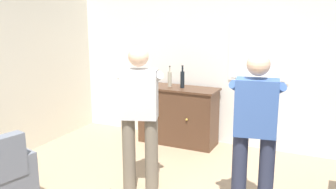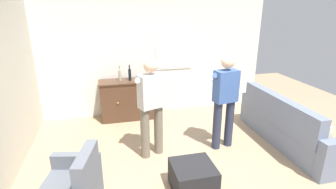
{
  "view_description": "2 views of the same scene",
  "coord_description": "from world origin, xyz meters",
  "px_view_note": "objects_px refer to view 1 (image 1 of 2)",
  "views": [
    {
      "loc": [
        1.49,
        -2.83,
        2.07
      ],
      "look_at": [
        -0.08,
        0.54,
        1.21
      ],
      "focal_mm": 40.0,
      "sensor_mm": 36.0,
      "label": 1
    },
    {
      "loc": [
        -1.16,
        -3.28,
        2.46
      ],
      "look_at": [
        -0.22,
        0.57,
        1.1
      ],
      "focal_mm": 28.0,
      "sensor_mm": 36.0,
      "label": 2
    }
  ],
  "objects_px": {
    "bottle_liquor_amber": "(182,79)",
    "person_standing_right": "(255,129)",
    "sideboard_cabinet": "(178,115)",
    "person_standing_left": "(140,113)",
    "bottle_wine_green": "(170,79)"
  },
  "relations": [
    {
      "from": "bottle_liquor_amber",
      "to": "person_standing_right",
      "type": "distance_m",
      "value": 2.22
    },
    {
      "from": "person_standing_right",
      "to": "sideboard_cabinet",
      "type": "bearing_deg",
      "value": 132.6
    },
    {
      "from": "sideboard_cabinet",
      "to": "person_standing_left",
      "type": "height_order",
      "value": "person_standing_left"
    },
    {
      "from": "sideboard_cabinet",
      "to": "person_standing_right",
      "type": "bearing_deg",
      "value": -47.4
    },
    {
      "from": "bottle_liquor_amber",
      "to": "person_standing_left",
      "type": "height_order",
      "value": "person_standing_left"
    },
    {
      "from": "bottle_liquor_amber",
      "to": "person_standing_left",
      "type": "bearing_deg",
      "value": -83.91
    },
    {
      "from": "bottle_wine_green",
      "to": "sideboard_cabinet",
      "type": "bearing_deg",
      "value": -1.5
    },
    {
      "from": "sideboard_cabinet",
      "to": "bottle_liquor_amber",
      "type": "height_order",
      "value": "bottle_liquor_amber"
    },
    {
      "from": "bottle_liquor_amber",
      "to": "person_standing_left",
      "type": "xyz_separation_m",
      "value": [
        0.17,
        -1.63,
        -0.09
      ]
    },
    {
      "from": "bottle_wine_green",
      "to": "bottle_liquor_amber",
      "type": "xyz_separation_m",
      "value": [
        0.21,
        -0.0,
        0.02
      ]
    },
    {
      "from": "bottle_wine_green",
      "to": "person_standing_left",
      "type": "height_order",
      "value": "person_standing_left"
    },
    {
      "from": "sideboard_cabinet",
      "to": "bottle_wine_green",
      "type": "distance_m",
      "value": 0.59
    },
    {
      "from": "bottle_wine_green",
      "to": "person_standing_right",
      "type": "height_order",
      "value": "person_standing_right"
    },
    {
      "from": "sideboard_cabinet",
      "to": "bottle_liquor_amber",
      "type": "distance_m",
      "value": 0.59
    },
    {
      "from": "bottle_liquor_amber",
      "to": "person_standing_right",
      "type": "xyz_separation_m",
      "value": [
        1.46,
        -1.66,
        -0.09
      ]
    }
  ]
}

